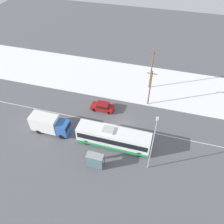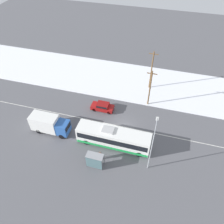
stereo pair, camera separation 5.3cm
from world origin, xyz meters
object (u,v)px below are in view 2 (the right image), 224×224
at_px(streetlamp, 152,143).
at_px(utility_pole_roadside, 150,88).
at_px(box_truck, 49,124).
at_px(bus_shelter, 94,160).
at_px(city_bus, 113,138).
at_px(pedestrian_at_stop, 100,155).
at_px(utility_pole_snowlot, 151,70).
at_px(sedan_car, 103,106).

relative_size(streetlamp, utility_pole_roadside, 1.03).
bearing_deg(box_truck, bus_shelter, -25.88).
height_order(city_bus, pedestrian_at_stop, city_bus).
height_order(pedestrian_at_stop, utility_pole_snowlot, utility_pole_snowlot).
relative_size(box_truck, pedestrian_at_stop, 3.50).
bearing_deg(city_bus, bus_shelter, -107.82).
bearing_deg(pedestrian_at_stop, box_truck, 162.08).
bearing_deg(streetlamp, pedestrian_at_stop, -170.96).
distance_m(sedan_car, streetlamp, 14.38).
xyz_separation_m(utility_pole_roadside, utility_pole_snowlot, (-0.56, 5.25, 0.41)).
distance_m(box_truck, streetlamp, 17.34).
distance_m(sedan_car, bus_shelter, 12.25).
distance_m(pedestrian_at_stop, bus_shelter, 1.55).
relative_size(box_truck, utility_pole_roadside, 0.86).
distance_m(city_bus, box_truck, 10.95).
height_order(sedan_car, streetlamp, streetlamp).
height_order(bus_shelter, utility_pole_snowlot, utility_pole_snowlot).
xyz_separation_m(sedan_car, utility_pole_roadside, (7.87, 3.80, 3.12)).
xyz_separation_m(streetlamp, utility_pole_snowlot, (-2.76, 18.46, -0.59)).
xyz_separation_m(box_truck, pedestrian_at_stop, (9.81, -3.17, -0.62)).
bearing_deg(utility_pole_roadside, streetlamp, -80.54).
relative_size(sedan_car, bus_shelter, 1.69).
relative_size(city_bus, bus_shelter, 4.66).
relative_size(pedestrian_at_stop, streetlamp, 0.24).
relative_size(pedestrian_at_stop, utility_pole_snowlot, 0.22).
height_order(city_bus, utility_pole_roadside, utility_pole_roadside).
bearing_deg(utility_pole_roadside, city_bus, -108.87).
distance_m(sedan_car, pedestrian_at_stop, 10.95).
bearing_deg(utility_pole_roadside, pedestrian_at_stop, -108.90).
relative_size(box_truck, sedan_car, 1.55).
bearing_deg(box_truck, pedestrian_at_stop, -17.92).
distance_m(bus_shelter, streetlamp, 8.56).
bearing_deg(streetlamp, utility_pole_roadside, 99.46).
distance_m(box_truck, utility_pole_snowlot, 21.84).
bearing_deg(sedan_car, utility_pole_roadside, -154.22).
height_order(pedestrian_at_stop, utility_pole_roadside, utility_pole_roadside).
height_order(streetlamp, utility_pole_snowlot, utility_pole_snowlot).
height_order(city_bus, utility_pole_snowlot, utility_pole_snowlot).
relative_size(utility_pole_roadside, utility_pole_snowlot, 0.90).
distance_m(box_truck, pedestrian_at_stop, 10.33).
bearing_deg(pedestrian_at_stop, bus_shelter, -105.03).
xyz_separation_m(box_truck, bus_shelter, (9.44, -4.58, -0.09)).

